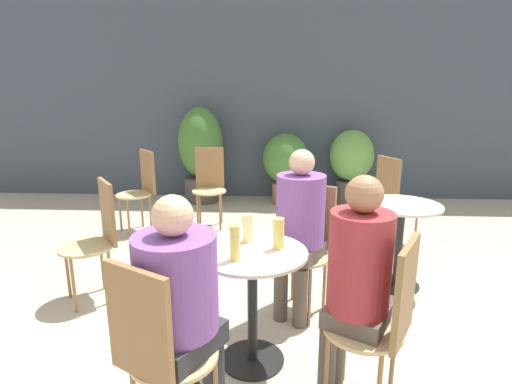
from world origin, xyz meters
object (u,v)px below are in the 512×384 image
(bistro_chair_4, at_px, (210,180))
(beer_glass_2, at_px, (279,234))
(beer_glass_0, at_px, (248,228))
(bistro_chair_3, at_px, (142,184))
(bistro_chair_1, at_px, (385,314))
(seated_person_0, at_px, (180,299))
(bistro_chair_0, at_px, (156,345))
(cafe_table_far, at_px, (400,228))
(bistro_chair_5, at_px, (98,231))
(potted_plant_2, at_px, (351,162))
(bistro_chair_2, at_px, (308,237))
(beer_glass_1, at_px, (235,243))
(potted_plant_0, at_px, (201,151))
(seated_person_2, at_px, (299,221))
(seated_person_1, at_px, (356,274))
(cafe_table_near, at_px, (252,283))
(bistro_chair_6, at_px, (393,193))
(potted_plant_1, at_px, (285,163))

(bistro_chair_4, height_order, beer_glass_2, bistro_chair_4)
(beer_glass_0, relative_size, beer_glass_2, 0.93)
(bistro_chair_3, distance_m, beer_glass_0, 2.61)
(bistro_chair_3, bearing_deg, bistro_chair_1, -2.68)
(bistro_chair_3, relative_size, seated_person_0, 0.80)
(beer_glass_2, bearing_deg, bistro_chair_0, -126.21)
(beer_glass_2, bearing_deg, bistro_chair_4, 108.23)
(cafe_table_far, distance_m, bistro_chair_5, 2.44)
(potted_plant_2, bearing_deg, bistro_chair_2, -105.79)
(beer_glass_2, bearing_deg, beer_glass_1, -143.40)
(bistro_chair_4, distance_m, potted_plant_2, 2.19)
(bistro_chair_2, relative_size, potted_plant_2, 0.88)
(bistro_chair_0, distance_m, bistro_chair_2, 1.53)
(potted_plant_0, bearing_deg, beer_glass_2, -72.52)
(bistro_chair_2, xyz_separation_m, seated_person_2, (-0.07, -0.13, 0.17))
(bistro_chair_0, bearing_deg, seated_person_1, -128.70)
(cafe_table_near, relative_size, bistro_chair_5, 0.76)
(bistro_chair_2, xyz_separation_m, bistro_chair_4, (-1.06, 1.91, 0.00))
(cafe_table_near, bearing_deg, bistro_chair_6, 56.18)
(bistro_chair_2, xyz_separation_m, seated_person_0, (-0.67, -1.20, 0.14))
(beer_glass_1, bearing_deg, seated_person_0, -117.66)
(bistro_chair_5, bearing_deg, potted_plant_1, 115.75)
(bistro_chair_1, distance_m, potted_plant_0, 4.37)
(bistro_chair_1, xyz_separation_m, bistro_chair_3, (-2.12, 2.70, 0.00))
(beer_glass_0, distance_m, beer_glass_2, 0.22)
(cafe_table_far, height_order, potted_plant_2, potted_plant_2)
(bistro_chair_2, relative_size, bistro_chair_3, 1.00)
(bistro_chair_3, xyz_separation_m, bistro_chair_6, (2.83, -0.27, 0.00))
(bistro_chair_2, height_order, seated_person_0, seated_person_0)
(seated_person_1, height_order, seated_person_2, seated_person_1)
(bistro_chair_3, xyz_separation_m, seated_person_0, (1.15, -2.86, 0.14))
(cafe_table_near, bearing_deg, beer_glass_2, 16.41)
(bistro_chair_0, bearing_deg, cafe_table_near, -90.00)
(bistro_chair_2, relative_size, beer_glass_1, 4.79)
(beer_glass_1, distance_m, potted_plant_1, 3.75)
(seated_person_1, xyz_separation_m, potted_plant_1, (-0.28, 3.90, -0.13))
(cafe_table_far, xyz_separation_m, potted_plant_0, (-2.16, 2.62, 0.24))
(seated_person_0, bearing_deg, bistro_chair_2, -90.00)
(cafe_table_far, relative_size, bistro_chair_3, 0.76)
(beer_glass_1, bearing_deg, bistro_chair_6, 56.22)
(cafe_table_near, bearing_deg, bistro_chair_0, -119.08)
(seated_person_0, distance_m, beer_glass_0, 0.74)
(cafe_table_near, height_order, seated_person_0, seated_person_0)
(beer_glass_0, distance_m, beer_glass_1, 0.29)
(bistro_chair_0, bearing_deg, bistro_chair_1, -135.00)
(cafe_table_near, distance_m, cafe_table_far, 1.57)
(cafe_table_near, distance_m, potted_plant_2, 3.86)
(potted_plant_0, bearing_deg, bistro_chair_0, -81.88)
(seated_person_0, relative_size, potted_plant_0, 0.86)
(bistro_chair_0, relative_size, bistro_chair_1, 1.00)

